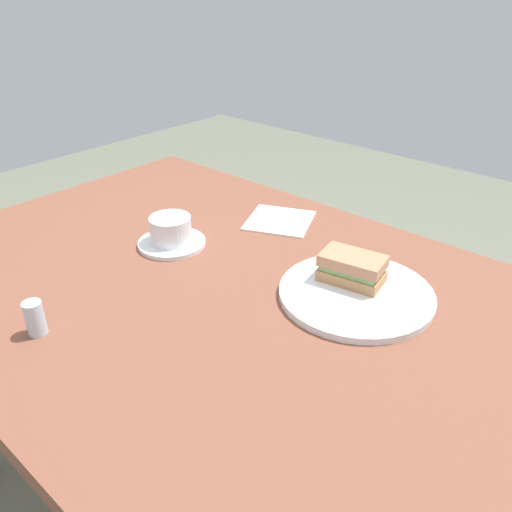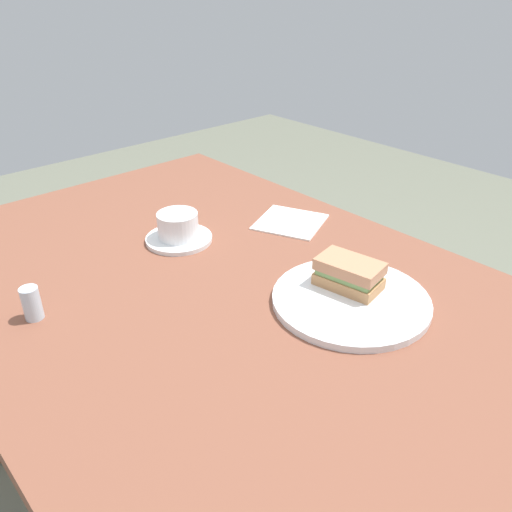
% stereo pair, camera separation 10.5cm
% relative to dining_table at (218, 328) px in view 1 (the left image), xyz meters
% --- Properties ---
extents(dining_table, '(1.33, 0.92, 0.72)m').
position_rel_dining_table_xyz_m(dining_table, '(0.00, 0.00, 0.00)').
color(dining_table, brown).
rests_on(dining_table, ground_plane).
extents(sandwich_plate, '(0.29, 0.29, 0.01)m').
position_rel_dining_table_xyz_m(sandwich_plate, '(0.23, 0.14, 0.12)').
color(sandwich_plate, white).
rests_on(sandwich_plate, dining_table).
extents(sandwich_front, '(0.13, 0.09, 0.05)m').
position_rel_dining_table_xyz_m(sandwich_front, '(0.20, 0.16, 0.15)').
color(sandwich_front, '#B68050').
rests_on(sandwich_front, sandwich_plate).
extents(coffee_saucer, '(0.15, 0.15, 0.01)m').
position_rel_dining_table_xyz_m(coffee_saucer, '(-0.19, 0.05, 0.11)').
color(coffee_saucer, white).
rests_on(coffee_saucer, dining_table).
extents(coffee_cup, '(0.12, 0.09, 0.06)m').
position_rel_dining_table_xyz_m(coffee_cup, '(-0.19, 0.05, 0.15)').
color(coffee_cup, white).
rests_on(coffee_cup, coffee_saucer).
extents(spoon, '(0.09, 0.06, 0.01)m').
position_rel_dining_table_xyz_m(spoon, '(-0.25, 0.09, 0.12)').
color(spoon, silver).
rests_on(spoon, coffee_saucer).
extents(napkin, '(0.20, 0.20, 0.00)m').
position_rel_dining_table_xyz_m(napkin, '(-0.09, 0.30, 0.11)').
color(napkin, white).
rests_on(napkin, dining_table).
extents(salt_shaker, '(0.03, 0.03, 0.06)m').
position_rel_dining_table_xyz_m(salt_shaker, '(-0.11, -0.31, 0.14)').
color(salt_shaker, silver).
rests_on(salt_shaker, dining_table).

